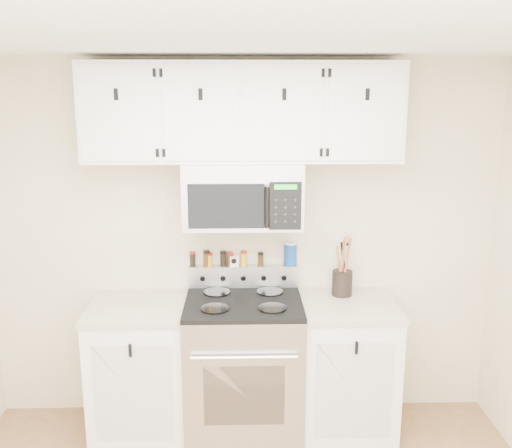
{
  "coord_description": "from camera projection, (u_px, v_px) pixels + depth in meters",
  "views": [
    {
      "loc": [
        -0.01,
        -2.07,
        2.28
      ],
      "look_at": [
        0.08,
        1.45,
        1.46
      ],
      "focal_mm": 40.0,
      "sensor_mm": 36.0,
      "label": 1
    }
  ],
  "objects": [
    {
      "name": "microwave",
      "position": [
        243.0,
        194.0,
        3.68
      ],
      "size": [
        0.76,
        0.44,
        0.42
      ],
      "color": "#9E9EA3",
      "rests_on": "back_wall"
    },
    {
      "name": "utensil_crock",
      "position": [
        342.0,
        281.0,
        3.87
      ],
      "size": [
        0.14,
        0.14,
        0.4
      ],
      "color": "black",
      "rests_on": "base_cabinet_right"
    },
    {
      "name": "base_cabinet_right",
      "position": [
        346.0,
        366.0,
        3.86
      ],
      "size": [
        0.64,
        0.62,
        0.92
      ],
      "color": "white",
      "rests_on": "floor"
    },
    {
      "name": "back_wall",
      "position": [
        243.0,
        243.0,
        3.95
      ],
      "size": [
        3.5,
        0.01,
        2.5
      ],
      "primitive_type": "cube",
      "color": "#C4B093",
      "rests_on": "floor"
    },
    {
      "name": "spice_jar_5",
      "position": [
        244.0,
        258.0,
        3.94
      ],
      "size": [
        0.04,
        0.04,
        0.1
      ],
      "color": "gold",
      "rests_on": "range"
    },
    {
      "name": "spice_jar_6",
      "position": [
        261.0,
        259.0,
        3.94
      ],
      "size": [
        0.04,
        0.04,
        0.09
      ],
      "color": "#39280D",
      "rests_on": "range"
    },
    {
      "name": "upper_cabinets",
      "position": [
        242.0,
        112.0,
        3.59
      ],
      "size": [
        2.0,
        0.35,
        0.62
      ],
      "color": "white",
      "rests_on": "back_wall"
    },
    {
      "name": "spice_jar_3",
      "position": [
        223.0,
        258.0,
        3.94
      ],
      "size": [
        0.04,
        0.04,
        0.1
      ],
      "color": "black",
      "rests_on": "range"
    },
    {
      "name": "base_cabinet_left",
      "position": [
        141.0,
        369.0,
        3.83
      ],
      "size": [
        0.64,
        0.62,
        0.92
      ],
      "color": "white",
      "rests_on": "floor"
    },
    {
      "name": "range",
      "position": [
        244.0,
        366.0,
        3.82
      ],
      "size": [
        0.76,
        0.65,
        1.1
      ],
      "color": "#B7B7BA",
      "rests_on": "floor"
    },
    {
      "name": "salt_canister",
      "position": [
        290.0,
        254.0,
        3.94
      ],
      "size": [
        0.09,
        0.09,
        0.16
      ],
      "color": "#164598",
      "rests_on": "range"
    },
    {
      "name": "spice_jar_0",
      "position": [
        193.0,
        259.0,
        3.93
      ],
      "size": [
        0.04,
        0.04,
        0.1
      ],
      "color": "black",
      "rests_on": "range"
    },
    {
      "name": "spice_jar_1",
      "position": [
        207.0,
        258.0,
        3.93
      ],
      "size": [
        0.04,
        0.04,
        0.11
      ],
      "color": "#472911",
      "rests_on": "range"
    },
    {
      "name": "spice_jar_2",
      "position": [
        209.0,
        259.0,
        3.94
      ],
      "size": [
        0.04,
        0.04,
        0.09
      ],
      "color": "gold",
      "rests_on": "range"
    },
    {
      "name": "ceiling",
      "position": [
        243.0,
        27.0,
        1.97
      ],
      "size": [
        3.5,
        3.5,
        0.01
      ],
      "primitive_type": "cube",
      "color": "white",
      "rests_on": "back_wall"
    },
    {
      "name": "kitchen_timer",
      "position": [
        234.0,
        261.0,
        3.94
      ],
      "size": [
        0.07,
        0.06,
        0.07
      ],
      "primitive_type": "cube",
      "rotation": [
        0.0,
        0.0,
        0.17
      ],
      "color": "white",
      "rests_on": "range"
    },
    {
      "name": "spice_jar_4",
      "position": [
        230.0,
        259.0,
        3.94
      ],
      "size": [
        0.04,
        0.04,
        0.1
      ],
      "color": "#3B2A0E",
      "rests_on": "range"
    }
  ]
}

